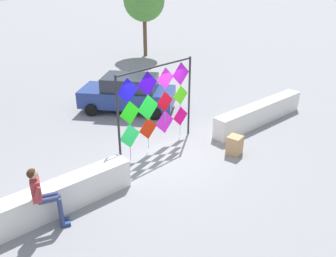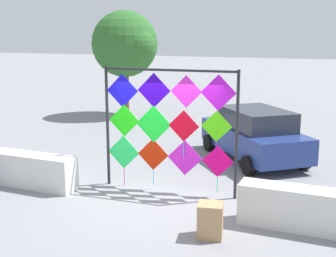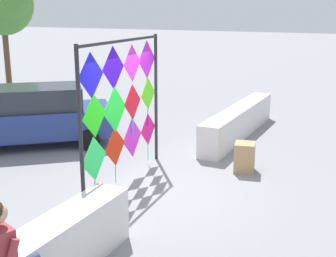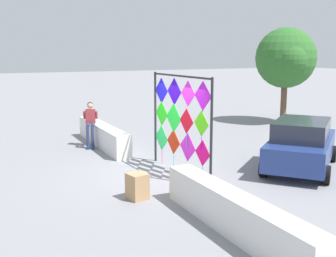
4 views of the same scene
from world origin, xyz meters
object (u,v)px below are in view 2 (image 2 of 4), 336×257
tree_palm_like (125,46)px  kite_display_rack (168,120)px  cardboard_box_large (210,220)px  parked_car (254,134)px

tree_palm_like → kite_display_rack: bearing=-56.5°
kite_display_rack → cardboard_box_large: 2.90m
cardboard_box_large → tree_palm_like: bearing=124.8°
cardboard_box_large → tree_palm_like: (-7.21, 10.38, 2.75)m
kite_display_rack → parked_car: size_ratio=0.79×
kite_display_rack → cardboard_box_large: (1.65, -1.97, -1.35)m
parked_car → cardboard_box_large: parked_car is taller
parked_car → tree_palm_like: bearing=143.7°
parked_car → cardboard_box_large: size_ratio=6.36×
parked_car → cardboard_box_large: 5.41m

